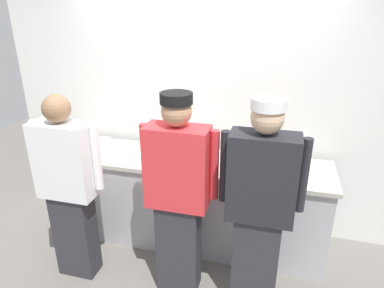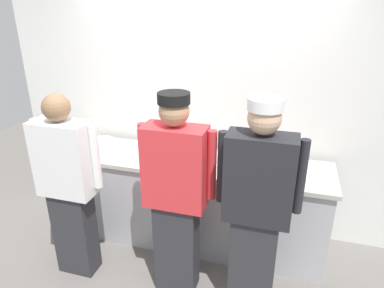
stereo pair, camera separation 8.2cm
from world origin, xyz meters
The scene contains 16 objects.
ground_plane centered at (0.00, 0.00, 0.00)m, with size 9.00×9.00×0.00m, color slate.
wall_back centered at (0.00, 0.80, 1.47)m, with size 4.20×0.10×2.93m.
prep_counter centered at (0.00, 0.34, 0.46)m, with size 2.68×0.65×0.92m.
chef_near_left centered at (-0.86, -0.36, 0.88)m, with size 0.61×0.24×1.67m.
chef_center centered at (0.08, -0.30, 0.93)m, with size 0.62×0.24×1.73m.
chef_far_right centered at (0.72, -0.32, 0.93)m, with size 0.63×0.24×1.74m.
plate_stack_front centered at (-0.98, 0.46, 0.95)m, with size 0.21×0.21×0.06m.
mixing_bowl_steel centered at (0.82, 0.39, 0.98)m, with size 0.34×0.34×0.12m, color #B7BABF.
sheet_tray centered at (-0.19, 0.34, 0.93)m, with size 0.46×0.28×0.02m, color #B7BABF.
squeeze_bottle_primary centered at (0.55, 0.50, 1.00)m, with size 0.05×0.05×0.18m.
ramekin_red_sauce centered at (0.14, 0.36, 0.94)m, with size 0.10×0.10×0.05m.
ramekin_orange_sauce centered at (0.22, 0.48, 0.94)m, with size 0.09×0.09×0.04m.
ramekin_green_sauce centered at (-0.70, 0.43, 0.94)m, with size 0.11×0.11×0.04m.
ramekin_yellow_sauce centered at (0.24, 0.20, 0.94)m, with size 0.09×0.09×0.04m.
deli_cup centered at (0.41, 0.23, 0.96)m, with size 0.09×0.09×0.09m, color white.
chefs_knife centered at (-0.26, 0.39, 0.92)m, with size 0.27×0.03×0.02m.
Camera 1 is at (0.79, -2.53, 2.30)m, focal length 32.05 mm.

